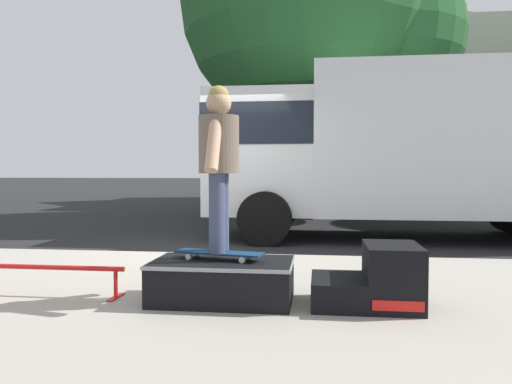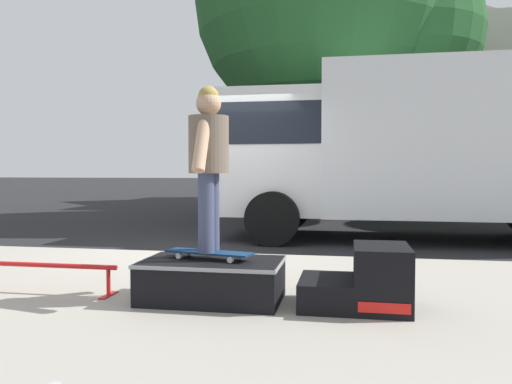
# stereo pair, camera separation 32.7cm
# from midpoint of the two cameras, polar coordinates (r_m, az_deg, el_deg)

# --- Properties ---
(ground_plane) EXTENTS (140.00, 140.00, 0.00)m
(ground_plane) POSITION_cam_midpoint_polar(r_m,az_deg,el_deg) (7.53, -5.23, -7.06)
(ground_plane) COLOR black
(sidewalk_slab) EXTENTS (50.00, 5.00, 0.12)m
(sidewalk_slab) POSITION_cam_midpoint_polar(r_m,az_deg,el_deg) (4.76, -15.16, -12.05)
(sidewalk_slab) COLOR #A8A093
(sidewalk_slab) RESTS_ON ground
(skate_box) EXTENTS (1.21, 0.73, 0.35)m
(skate_box) POSITION_cam_midpoint_polar(r_m,az_deg,el_deg) (4.41, -2.85, -9.81)
(skate_box) COLOR black
(skate_box) RESTS_ON sidewalk_slab
(kicker_ramp) EXTENTS (0.89, 0.66, 0.52)m
(kicker_ramp) POSITION_cam_midpoint_polar(r_m,az_deg,el_deg) (4.30, 14.33, -9.86)
(kicker_ramp) COLOR black
(kicker_ramp) RESTS_ON sidewalk_slab
(grind_rail) EXTENTS (1.48, 0.28, 0.28)m
(grind_rail) POSITION_cam_midpoint_polar(r_m,az_deg,el_deg) (5.01, -21.41, -8.25)
(grind_rail) COLOR red
(grind_rail) RESTS_ON sidewalk_slab
(skateboard) EXTENTS (0.80, 0.36, 0.07)m
(skateboard) POSITION_cam_midpoint_polar(r_m,az_deg,el_deg) (4.42, -3.22, -6.89)
(skateboard) COLOR navy
(skateboard) RESTS_ON skate_box
(skater_kid) EXTENTS (0.35, 0.74, 1.43)m
(skater_kid) POSITION_cam_midpoint_polar(r_m,az_deg,el_deg) (4.36, -3.25, 4.25)
(skater_kid) COLOR #3F4766
(skater_kid) RESTS_ON skateboard
(box_truck) EXTENTS (6.91, 2.63, 3.05)m
(box_truck) POSITION_cam_midpoint_polar(r_m,az_deg,el_deg) (9.45, 18.11, 5.11)
(box_truck) COLOR white
(box_truck) RESTS_ON ground
(street_tree_main) EXTENTS (7.00, 6.36, 8.56)m
(street_tree_main) POSITION_cam_midpoint_polar(r_m,az_deg,el_deg) (13.44, 10.04, 19.52)
(street_tree_main) COLOR brown
(street_tree_main) RESTS_ON ground
(house_behind) EXTENTS (9.54, 8.22, 8.40)m
(house_behind) POSITION_cam_midpoint_polar(r_m,az_deg,el_deg) (19.98, 15.74, 11.02)
(house_behind) COLOR silver
(house_behind) RESTS_ON ground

